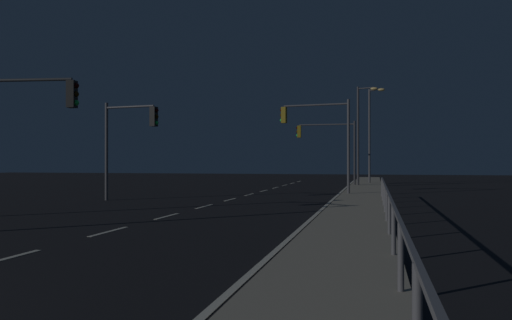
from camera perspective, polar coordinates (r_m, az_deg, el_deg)
name	(u,v)px	position (r m, az deg, el deg)	size (l,w,h in m)	color
ground_plane	(208,206)	(22.42, -5.46, -5.16)	(112.00, 112.00, 0.00)	black
sidewalk_right	(358,207)	(21.24, 11.50, -5.25)	(2.36, 77.00, 0.14)	#9E937F
lane_markings_center	(230,200)	(25.74, -2.94, -4.50)	(0.14, 50.00, 0.01)	silver
lane_edge_line	(333,199)	(26.30, 8.72, -4.41)	(0.14, 53.00, 0.01)	silver
traffic_light_overhead_east	(328,139)	(39.94, 8.11, 2.32)	(4.67, 0.34, 4.97)	#38383D
traffic_light_mid_left	(129,132)	(25.66, -14.19, 3.12)	(3.04, 0.56, 4.90)	#4C4C51
traffic_light_mid_right	(318,128)	(29.39, 7.00, 3.67)	(4.12, 0.75, 5.34)	#4C4C51
traffic_light_far_left	(30,116)	(19.47, -24.19, 4.56)	(3.23, 0.64, 5.08)	#4C4C51
street_lamp_median	(371,127)	(43.79, 12.94, 3.67)	(1.35, 1.65, 7.97)	#4C4C51
street_lamp_across_street	(361,127)	(39.43, 11.79, 3.73)	(1.58, 0.67, 7.56)	#38383D
barrier_fence	(388,200)	(14.41, 14.73, -4.46)	(0.09, 25.55, 0.98)	#59595E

